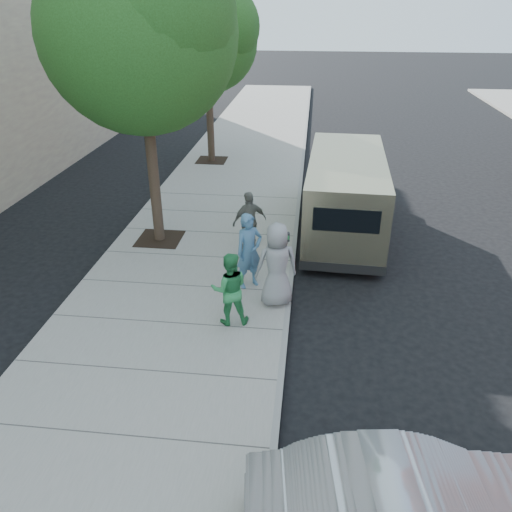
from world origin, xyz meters
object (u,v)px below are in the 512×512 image
(person_officer, at_px, (249,251))
(van, at_px, (345,194))
(tree_far, at_px, (208,35))
(person_gray_shirt, at_px, (277,265))
(tree_near, at_px, (141,26))
(parking_meter, at_px, (283,247))
(person_green_shirt, at_px, (230,289))
(person_striped_polo, at_px, (250,221))

(person_officer, bearing_deg, van, 21.20)
(person_officer, bearing_deg, tree_far, 69.40)
(person_officer, relative_size, person_gray_shirt, 0.95)
(tree_near, distance_m, parking_meter, 6.03)
(parking_meter, height_order, person_officer, person_officer)
(person_green_shirt, bearing_deg, van, -128.15)
(tree_far, distance_m, person_green_shirt, 12.26)
(person_green_shirt, height_order, person_striped_polo, person_striped_polo)
(tree_near, xyz_separation_m, tree_far, (-0.00, 7.60, -0.66))
(tree_near, height_order, tree_far, tree_near)
(tree_far, xyz_separation_m, parking_meter, (3.50, -9.66, -3.78))
(tree_far, relative_size, person_green_shirt, 4.13)
(tree_near, xyz_separation_m, parking_meter, (3.50, -2.06, -4.45))
(tree_far, relative_size, van, 1.06)
(person_officer, height_order, person_green_shirt, person_officer)
(parking_meter, xyz_separation_m, person_gray_shirt, (-0.08, -0.82, -0.01))
(van, bearing_deg, person_green_shirt, -113.54)
(person_green_shirt, bearing_deg, person_gray_shirt, -148.46)
(tree_far, xyz_separation_m, van, (5.03, -6.23, -3.69))
(tree_near, bearing_deg, van, 15.22)
(person_striped_polo, bearing_deg, tree_far, -104.06)
(van, bearing_deg, parking_meter, -111.47)
(person_green_shirt, relative_size, person_striped_polo, 0.98)
(person_officer, bearing_deg, person_striped_polo, 60.58)
(person_green_shirt, bearing_deg, parking_meter, -132.21)
(van, bearing_deg, tree_near, -162.27)
(tree_near, xyz_separation_m, person_officer, (2.74, -2.21, -4.51))
(person_green_shirt, bearing_deg, person_officer, -109.76)
(parking_meter, relative_size, person_gray_shirt, 0.70)
(tree_near, relative_size, person_gray_shirt, 4.02)
(tree_near, height_order, parking_meter, tree_near)
(parking_meter, xyz_separation_m, person_striped_polo, (-0.98, 1.72, -0.15))
(parking_meter, distance_m, person_gray_shirt, 0.83)
(van, xyz_separation_m, person_officer, (-2.29, -3.58, -0.15))
(van, relative_size, person_officer, 3.47)
(parking_meter, height_order, person_gray_shirt, person_gray_shirt)
(person_striped_polo, bearing_deg, person_gray_shirt, 77.85)
(van, bearing_deg, person_officer, -120.06)
(parking_meter, height_order, van, van)
(person_green_shirt, xyz_separation_m, person_striped_polo, (-0.02, 3.38, 0.02))
(tree_far, distance_m, parking_meter, 10.95)
(tree_far, distance_m, person_striped_polo, 9.22)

